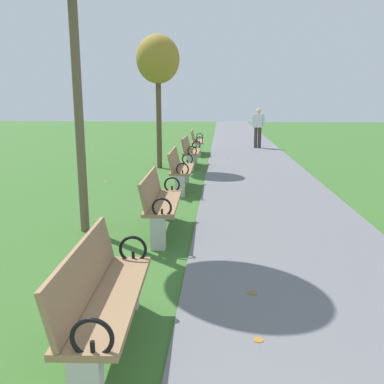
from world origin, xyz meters
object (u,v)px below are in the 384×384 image
Objects in this scene: park_bench_3 at (160,202)px; pedestrian_walking at (258,126)px; park_bench_2 at (103,296)px; park_bench_6 at (197,141)px; park_bench_4 at (180,168)px; park_bench_5 at (190,151)px; tree_3 at (158,61)px.

park_bench_3 is 11.94m from pedestrian_walking.
park_bench_6 is at bearing 90.00° from park_bench_2.
park_bench_2 and park_bench_4 have the same top height.
pedestrian_walking is at bearing 78.19° from park_bench_3.
park_bench_5 is 3.15m from park_bench_6.
park_bench_4 is 1.00× the size of park_bench_5.
park_bench_6 is at bearing -138.67° from pedestrian_walking.
park_bench_5 is 0.99× the size of pedestrian_walking.
park_bench_4 is 3.23m from park_bench_5.
tree_3 is at bearing -121.48° from pedestrian_walking.
park_bench_6 is at bearing 90.00° from park_bench_3.
park_bench_2 is 3.11m from park_bench_3.
park_bench_6 is (0.00, 3.15, 0.00)m from park_bench_5.
tree_3 is (-0.91, 6.20, 2.58)m from park_bench_3.
park_bench_2 is 9.70m from tree_3.
park_bench_5 is 2.74m from tree_3.
park_bench_6 is at bearing 90.00° from park_bench_4.
park_bench_2 is at bearing -90.00° from park_bench_5.
pedestrian_walking reaches higher than park_bench_5.
park_bench_4 is at bearing -90.00° from park_bench_6.
park_bench_6 is 4.31m from tree_3.
park_bench_3 is at bearing 90.00° from park_bench_2.
park_bench_6 is 1.00× the size of pedestrian_walking.
park_bench_3 is at bearing -90.00° from park_bench_6.
park_bench_2 and park_bench_3 have the same top height.
park_bench_5 is at bearing 90.00° from park_bench_2.
tree_3 is at bearing -105.32° from park_bench_6.
park_bench_3 is 1.00× the size of pedestrian_walking.
pedestrian_walking is at bearing 41.33° from park_bench_6.
park_bench_2 is 1.01× the size of park_bench_4.
park_bench_3 is 1.00× the size of park_bench_5.
park_bench_5 is (-0.00, 6.38, 0.00)m from park_bench_3.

